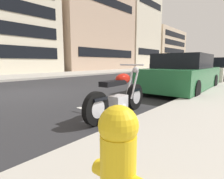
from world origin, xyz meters
TOP-DOWN VIEW (x-y plane):
  - ground_plane at (0.00, 0.00)m, footprint 260.00×260.00m
  - sidewalk_far_curb at (12.00, 7.38)m, footprint 120.00×5.00m
  - parking_stall_stripe at (0.00, -4.28)m, footprint 0.12×2.20m
  - parked_motorcycle at (0.10, -4.43)m, footprint 2.09×0.62m
  - parked_car_behind_motorcycle at (4.46, -4.31)m, footprint 4.63×2.00m
  - parked_car_mid_block at (9.62, -4.29)m, footprint 4.10×1.89m
  - car_opposite_curb at (21.39, 4.27)m, footprint 4.56×1.88m
  - fire_hydrant at (-2.14, -6.15)m, footprint 0.24×0.36m
  - townhouse_far_uphill at (16.15, 15.11)m, footprint 12.77×10.93m
  - townhouse_near_left at (27.58, 14.97)m, footprint 9.15×10.66m
  - townhouse_mid_block at (40.10, 15.17)m, footprint 14.24×11.07m

SIDE VIEW (x-z plane):
  - ground_plane at x=0.00m, z-range 0.00..0.00m
  - parking_stall_stripe at x=0.00m, z-range 0.00..0.01m
  - sidewalk_far_curb at x=12.00m, z-range 0.00..0.14m
  - parked_motorcycle at x=0.10m, z-range -0.13..0.98m
  - fire_hydrant at x=-2.14m, z-range 0.16..0.94m
  - parked_car_mid_block at x=9.62m, z-range -0.04..1.32m
  - parked_car_behind_motorcycle at x=4.46m, z-range -0.04..1.43m
  - car_opposite_curb at x=21.39m, z-range -0.04..1.44m
  - townhouse_mid_block at x=40.10m, z-range 0.00..8.80m
  - townhouse_far_uphill at x=16.15m, z-range 0.00..10.73m
  - townhouse_near_left at x=27.58m, z-range 0.00..13.63m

